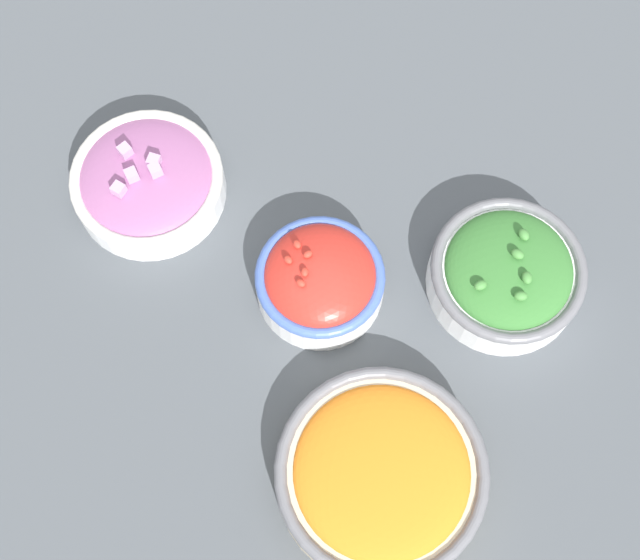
# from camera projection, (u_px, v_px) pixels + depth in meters

# --- Properties ---
(ground_plane) EXTENTS (3.00, 3.00, 0.00)m
(ground_plane) POSITION_uv_depth(u_px,v_px,m) (320.00, 290.00, 0.91)
(ground_plane) COLOR #4C5156
(bowl_cherry_tomatoes) EXTENTS (0.13, 0.13, 0.07)m
(bowl_cherry_tomatoes) POSITION_uv_depth(u_px,v_px,m) (321.00, 282.00, 0.88)
(bowl_cherry_tomatoes) COLOR white
(bowl_cherry_tomatoes) RESTS_ON ground_plane
(bowl_broccoli) EXTENTS (0.15, 0.15, 0.07)m
(bowl_broccoli) POSITION_uv_depth(u_px,v_px,m) (507.00, 273.00, 0.88)
(bowl_broccoli) COLOR white
(bowl_broccoli) RESTS_ON ground_plane
(bowl_red_onion) EXTENTS (0.16, 0.16, 0.06)m
(bowl_red_onion) POSITION_uv_depth(u_px,v_px,m) (148.00, 181.00, 0.92)
(bowl_red_onion) COLOR white
(bowl_red_onion) RESTS_ON ground_plane
(bowl_carrots) EXTENTS (0.20, 0.20, 0.05)m
(bowl_carrots) POSITION_uv_depth(u_px,v_px,m) (381.00, 473.00, 0.82)
(bowl_carrots) COLOR beige
(bowl_carrots) RESTS_ON ground_plane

